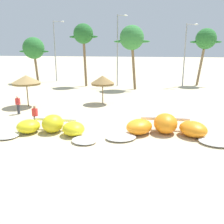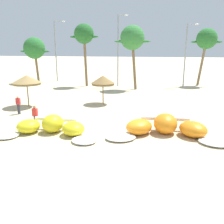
{
  "view_description": "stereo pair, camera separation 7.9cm",
  "coord_description": "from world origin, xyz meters",
  "px_view_note": "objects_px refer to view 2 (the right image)",
  "views": [
    {
      "loc": [
        2.5,
        -15.45,
        5.7
      ],
      "look_at": [
        -0.56,
        2.0,
        1.0
      ],
      "focal_mm": 39.56,
      "sensor_mm": 36.0,
      "label": 1
    },
    {
      "loc": [
        2.58,
        -15.44,
        5.7
      ],
      "look_at": [
        -0.56,
        2.0,
        1.0
      ],
      "focal_mm": 39.56,
      "sensor_mm": 36.0,
      "label": 2
    }
  ],
  "objects_px": {
    "beach_umbrella_middle": "(103,80)",
    "beach_umbrella_near_van": "(27,80)",
    "palm_left_of_gap": "(132,38)",
    "person_by_umbrellas": "(18,105)",
    "lamppost_west": "(56,48)",
    "palm_leftmost": "(34,48)",
    "person_near_kites": "(35,116)",
    "lamppost_east_center": "(186,52)",
    "lamppost_west_center": "(119,48)",
    "palm_left": "(84,35)",
    "palm_center_left": "(207,40)",
    "kite_left_of_center": "(166,128)",
    "kite_left": "(51,127)"
  },
  "relations": [
    {
      "from": "beach_umbrella_near_van",
      "to": "person_by_umbrellas",
      "type": "height_order",
      "value": "beach_umbrella_near_van"
    },
    {
      "from": "person_by_umbrellas",
      "to": "lamppost_west",
      "type": "distance_m",
      "value": 21.68
    },
    {
      "from": "beach_umbrella_middle",
      "to": "person_by_umbrellas",
      "type": "xyz_separation_m",
      "value": [
        -6.38,
        -5.28,
        -1.6
      ]
    },
    {
      "from": "kite_left_of_center",
      "to": "palm_center_left",
      "type": "bearing_deg",
      "value": 75.1
    },
    {
      "from": "palm_leftmost",
      "to": "palm_left",
      "type": "height_order",
      "value": "palm_left"
    },
    {
      "from": "palm_leftmost",
      "to": "palm_center_left",
      "type": "height_order",
      "value": "palm_center_left"
    },
    {
      "from": "palm_left_of_gap",
      "to": "person_near_kites",
      "type": "bearing_deg",
      "value": -106.13
    },
    {
      "from": "palm_leftmost",
      "to": "lamppost_east_center",
      "type": "bearing_deg",
      "value": 0.55
    },
    {
      "from": "beach_umbrella_near_van",
      "to": "palm_left_of_gap",
      "type": "distance_m",
      "value": 15.49
    },
    {
      "from": "kite_left",
      "to": "palm_leftmost",
      "type": "xyz_separation_m",
      "value": [
        -12.39,
        22.7,
        4.95
      ]
    },
    {
      "from": "lamppost_east_center",
      "to": "person_near_kites",
      "type": "bearing_deg",
      "value": -120.06
    },
    {
      "from": "beach_umbrella_near_van",
      "to": "palm_left",
      "type": "relative_size",
      "value": 0.35
    },
    {
      "from": "palm_left_of_gap",
      "to": "kite_left",
      "type": "bearing_deg",
      "value": -100.39
    },
    {
      "from": "kite_left",
      "to": "lamppost_west",
      "type": "xyz_separation_m",
      "value": [
        -9.61,
        24.94,
        4.97
      ]
    },
    {
      "from": "beach_umbrella_middle",
      "to": "lamppost_west",
      "type": "bearing_deg",
      "value": 125.96
    },
    {
      "from": "kite_left_of_center",
      "to": "lamppost_west",
      "type": "relative_size",
      "value": 0.83
    },
    {
      "from": "lamppost_west_center",
      "to": "lamppost_east_center",
      "type": "bearing_deg",
      "value": 7.61
    },
    {
      "from": "palm_left",
      "to": "lamppost_west_center",
      "type": "distance_m",
      "value": 5.26
    },
    {
      "from": "kite_left",
      "to": "palm_leftmost",
      "type": "bearing_deg",
      "value": 118.62
    },
    {
      "from": "beach_umbrella_near_van",
      "to": "palm_center_left",
      "type": "height_order",
      "value": "palm_center_left"
    },
    {
      "from": "kite_left_of_center",
      "to": "palm_leftmost",
      "type": "distance_m",
      "value": 29.8
    },
    {
      "from": "palm_center_left",
      "to": "lamppost_east_center",
      "type": "bearing_deg",
      "value": -154.73
    },
    {
      "from": "beach_umbrella_near_van",
      "to": "lamppost_east_center",
      "type": "xyz_separation_m",
      "value": [
        16.36,
        15.83,
        2.34
      ]
    },
    {
      "from": "person_near_kites",
      "to": "lamppost_east_center",
      "type": "distance_m",
      "value": 25.49
    },
    {
      "from": "palm_left_of_gap",
      "to": "lamppost_east_center",
      "type": "height_order",
      "value": "lamppost_east_center"
    },
    {
      "from": "palm_left",
      "to": "lamppost_west",
      "type": "height_order",
      "value": "lamppost_west"
    },
    {
      "from": "person_by_umbrellas",
      "to": "lamppost_west",
      "type": "height_order",
      "value": "lamppost_west"
    },
    {
      "from": "beach_umbrella_near_van",
      "to": "person_near_kites",
      "type": "height_order",
      "value": "beach_umbrella_near_van"
    },
    {
      "from": "person_by_umbrellas",
      "to": "lamppost_west",
      "type": "xyz_separation_m",
      "value": [
        -4.77,
        20.64,
        4.62
      ]
    },
    {
      "from": "beach_umbrella_near_van",
      "to": "lamppost_east_center",
      "type": "height_order",
      "value": "lamppost_east_center"
    },
    {
      "from": "palm_leftmost",
      "to": "palm_left",
      "type": "bearing_deg",
      "value": -13.16
    },
    {
      "from": "palm_left_of_gap",
      "to": "palm_left",
      "type": "bearing_deg",
      "value": 167.35
    },
    {
      "from": "palm_left",
      "to": "palm_left_of_gap",
      "type": "xyz_separation_m",
      "value": [
        7.07,
        -1.59,
        -0.57
      ]
    },
    {
      "from": "lamppost_east_center",
      "to": "palm_leftmost",
      "type": "bearing_deg",
      "value": -179.45
    },
    {
      "from": "person_near_kites",
      "to": "lamppost_west",
      "type": "height_order",
      "value": "lamppost_west"
    },
    {
      "from": "beach_umbrella_near_van",
      "to": "lamppost_west",
      "type": "xyz_separation_m",
      "value": [
        -4.17,
        17.84,
        2.83
      ]
    },
    {
      "from": "lamppost_west_center",
      "to": "palm_left",
      "type": "bearing_deg",
      "value": -168.37
    },
    {
      "from": "person_by_umbrellas",
      "to": "lamppost_west_center",
      "type": "xyz_separation_m",
      "value": [
        6.13,
        17.34,
        4.73
      ]
    },
    {
      "from": "palm_leftmost",
      "to": "beach_umbrella_near_van",
      "type": "bearing_deg",
      "value": -66.0
    },
    {
      "from": "kite_left_of_center",
      "to": "person_by_umbrellas",
      "type": "bearing_deg",
      "value": 165.82
    },
    {
      "from": "person_near_kites",
      "to": "palm_leftmost",
      "type": "distance_m",
      "value": 24.49
    },
    {
      "from": "beach_umbrella_middle",
      "to": "lamppost_west_center",
      "type": "relative_size",
      "value": 0.29
    },
    {
      "from": "beach_umbrella_near_van",
      "to": "palm_left_of_gap",
      "type": "xyz_separation_m",
      "value": [
        8.93,
        11.96,
        4.14
      ]
    },
    {
      "from": "beach_umbrella_near_van",
      "to": "palm_leftmost",
      "type": "relative_size",
      "value": 0.43
    },
    {
      "from": "person_near_kites",
      "to": "lamppost_west_center",
      "type": "height_order",
      "value": "lamppost_west_center"
    },
    {
      "from": "person_near_kites",
      "to": "lamppost_west",
      "type": "bearing_deg",
      "value": 108.45
    },
    {
      "from": "lamppost_west_center",
      "to": "lamppost_east_center",
      "type": "relative_size",
      "value": 1.14
    },
    {
      "from": "person_by_umbrellas",
      "to": "palm_center_left",
      "type": "height_order",
      "value": "palm_center_left"
    },
    {
      "from": "beach_umbrella_middle",
      "to": "beach_umbrella_near_van",
      "type": "bearing_deg",
      "value": -160.45
    },
    {
      "from": "person_near_kites",
      "to": "person_by_umbrellas",
      "type": "xyz_separation_m",
      "value": [
        -3.17,
        3.14,
        0.0
      ]
    }
  ]
}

